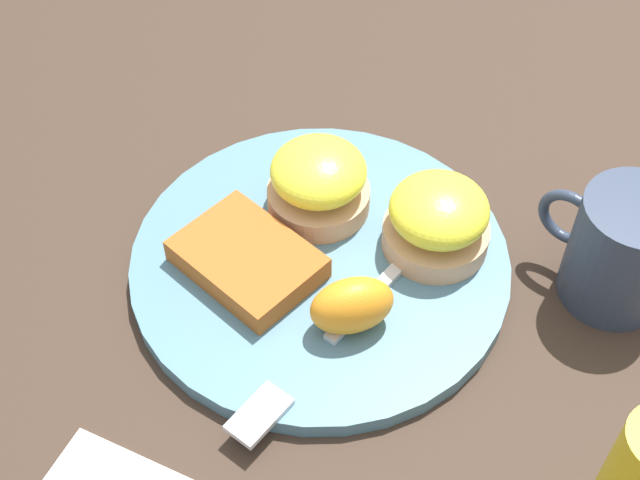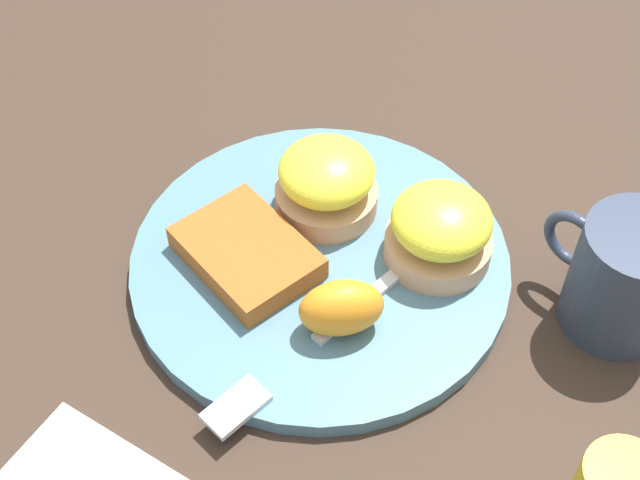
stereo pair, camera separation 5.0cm
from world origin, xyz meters
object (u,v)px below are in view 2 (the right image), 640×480
at_px(orange_wedge, 341,308).
at_px(fork, 312,344).
at_px(sandwich_benedict_left, 440,230).
at_px(sandwich_benedict_right, 326,182).
at_px(hashbrown_patty, 247,253).
at_px(cup, 624,277).

relative_size(orange_wedge, fork, 0.28).
height_order(sandwich_benedict_left, sandwich_benedict_right, same).
bearing_deg(sandwich_benedict_left, hashbrown_patty, 47.53).
bearing_deg(sandwich_benedict_right, cup, -160.25).
relative_size(sandwich_benedict_left, fork, 0.38).
xyz_separation_m(sandwich_benedict_left, cup, (-0.12, -0.05, 0.00)).
bearing_deg(cup, hashbrown_patty, 36.15).
relative_size(sandwich_benedict_right, orange_wedge, 1.35).
xyz_separation_m(sandwich_benedict_left, orange_wedge, (0.01, 0.10, -0.01)).
bearing_deg(orange_wedge, cup, -129.68).
bearing_deg(cup, sandwich_benedict_right, 19.75).
distance_m(sandwich_benedict_right, orange_wedge, 0.12).
relative_size(hashbrown_patty, orange_wedge, 1.69).
xyz_separation_m(orange_wedge, cup, (-0.13, -0.15, 0.01)).
xyz_separation_m(hashbrown_patty, fork, (-0.09, 0.02, -0.01)).
bearing_deg(fork, cup, -125.84).
relative_size(sandwich_benedict_left, orange_wedge, 1.35).
bearing_deg(orange_wedge, hashbrown_patty, 4.21).
height_order(orange_wedge, fork, orange_wedge).
relative_size(sandwich_benedict_left, cup, 0.75).
bearing_deg(orange_wedge, sandwich_benedict_left, -93.06).
xyz_separation_m(sandwich_benedict_right, fork, (-0.09, 0.10, -0.03)).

